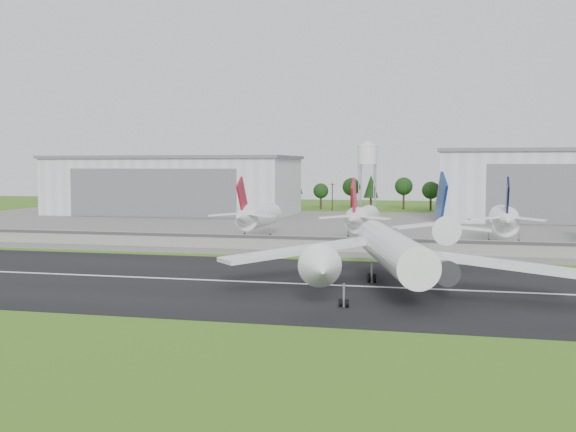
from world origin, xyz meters
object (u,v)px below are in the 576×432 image
(main_airliner, at_px, (390,258))
(parked_jet_navy, at_px, (504,220))
(parked_jet_red_a, at_px, (256,216))
(parked_jet_red_b, at_px, (361,218))

(main_airliner, bearing_deg, parked_jet_navy, -121.87)
(parked_jet_red_a, bearing_deg, main_airliner, -58.00)
(parked_jet_navy, bearing_deg, parked_jet_red_b, -179.93)
(main_airliner, distance_m, parked_jet_red_b, 68.47)
(main_airliner, xyz_separation_m, parked_jet_red_a, (-41.86, 66.99, 1.35))
(parked_jet_red_b, distance_m, parked_jet_navy, 34.62)
(main_airliner, distance_m, parked_jet_navy, 70.07)
(parked_jet_red_a, relative_size, parked_jet_navy, 1.00)
(main_airliner, height_order, parked_jet_red_b, main_airliner)
(parked_jet_red_a, bearing_deg, parked_jet_navy, 0.02)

